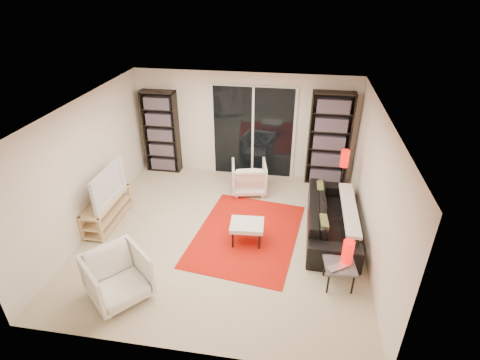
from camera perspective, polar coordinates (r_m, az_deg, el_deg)
name	(u,v)px	position (r m, az deg, el deg)	size (l,w,h in m)	color
floor	(224,234)	(7.02, -2.43, -8.17)	(5.00, 5.00, 0.00)	beige
wall_back	(245,125)	(8.61, 0.70, 8.34)	(5.00, 0.02, 2.40)	white
wall_front	(178,282)	(4.41, -9.37, -15.09)	(5.00, 0.02, 2.40)	white
wall_left	(86,166)	(7.26, -22.38, 1.93)	(0.02, 5.00, 2.40)	white
wall_right	(375,189)	(6.40, 19.87, -1.29)	(0.02, 5.00, 2.40)	white
ceiling	(221,109)	(5.89, -2.92, 10.75)	(5.00, 5.00, 0.02)	white
sliding_door	(253,133)	(8.61, 1.99, 7.24)	(1.92, 0.08, 2.16)	white
bookshelf_left	(161,132)	(9.02, -11.91, 7.16)	(0.80, 0.30, 1.95)	black
bookshelf_right	(329,139)	(8.46, 13.43, 6.04)	(0.90, 0.30, 2.10)	black
tv_stand	(107,210)	(7.62, -19.59, -4.37)	(0.42, 1.31, 0.50)	#D7BC82
tv	(103,184)	(7.33, -20.18, -0.64)	(1.16, 0.15, 0.67)	black
rug	(247,234)	(6.99, 1.05, -8.27)	(1.80, 2.44, 0.01)	red
sofa	(332,218)	(7.07, 13.91, -5.58)	(2.26, 0.88, 0.66)	black
armchair_back	(249,177)	(8.15, 1.38, 0.43)	(0.73, 0.75, 0.69)	silver
armchair_front	(117,277)	(5.89, -18.19, -13.83)	(0.80, 0.82, 0.75)	silver
ottoman	(247,226)	(6.63, 1.07, -6.98)	(0.61, 0.51, 0.40)	silver
side_table	(340,267)	(5.99, 14.94, -12.66)	(0.50, 0.50, 0.40)	#4A4A4F
laptop	(340,269)	(5.87, 14.96, -12.95)	(0.33, 0.22, 0.03)	silver
table_lamp	(348,252)	(5.92, 16.10, -10.46)	(0.17, 0.17, 0.38)	#EF0D07
floor_lamp	(344,165)	(7.62, 15.54, 2.22)	(0.19, 0.19, 1.25)	black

